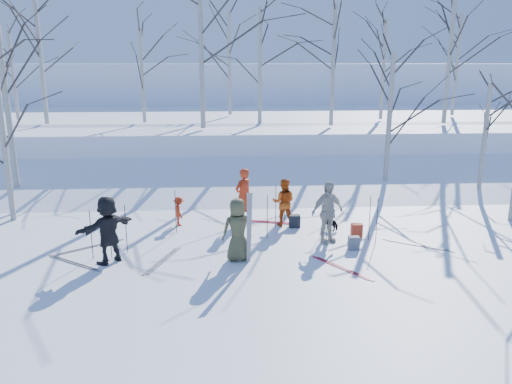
{
  "coord_description": "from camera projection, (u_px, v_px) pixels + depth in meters",
  "views": [
    {
      "loc": [
        -0.87,
        -12.91,
        5.03
      ],
      "look_at": [
        0.0,
        1.5,
        1.3
      ],
      "focal_mm": 35.0,
      "sensor_mm": 36.0,
      "label": 1
    }
  ],
  "objects": [
    {
      "name": "skier_olive_center",
      "position": [
        238.0,
        230.0,
        12.97
      ],
      "size": [
        0.92,
        0.71,
        1.67
      ],
      "primitive_type": "imported",
      "rotation": [
        0.0,
        0.0,
        3.37
      ],
      "color": "#444428",
      "rests_on": "ground"
    },
    {
      "name": "ski_pole_i",
      "position": [
        176.0,
        212.0,
        15.1
      ],
      "size": [
        0.02,
        0.02,
        1.34
      ],
      "primitive_type": "cylinder",
      "color": "black",
      "rests_on": "ground"
    },
    {
      "name": "ski_pair_f",
      "position": [
        90.0,
        247.0,
        14.06
      ],
      "size": [
        2.0,
        2.09,
        0.02
      ],
      "primitive_type": null,
      "rotation": [
        0.0,
        0.0,
        -0.95
      ],
      "color": "silver",
      "rests_on": "ground"
    },
    {
      "name": "backpack_grey",
      "position": [
        354.0,
        243.0,
        13.85
      ],
      "size": [
        0.3,
        0.2,
        0.38
      ],
      "primitive_type": "cube",
      "color": "slate",
      "rests_on": "ground"
    },
    {
      "name": "ski_pole_a",
      "position": [
        276.0,
        206.0,
        15.73
      ],
      "size": [
        0.02,
        0.02,
        1.34
      ],
      "primitive_type": "cylinder",
      "color": "black",
      "rests_on": "ground"
    },
    {
      "name": "birch_edge_a",
      "position": [
        4.0,
        140.0,
        15.88
      ],
      "size": [
        4.31,
        4.31,
        5.31
      ],
      "primitive_type": null,
      "color": "silver",
      "rests_on": "ground"
    },
    {
      "name": "birch_plateau_j",
      "position": [
        142.0,
        76.0,
        24.21
      ],
      "size": [
        3.74,
        3.74,
        4.49
      ],
      "primitive_type": null,
      "color": "silver",
      "rests_on": "snow_plateau"
    },
    {
      "name": "birch_plateau_b",
      "position": [
        201.0,
        35.0,
        21.52
      ],
      "size": [
        6.21,
        6.21,
        8.01
      ],
      "primitive_type": null,
      "color": "silver",
      "rests_on": "snow_plateau"
    },
    {
      "name": "birch_edge_c",
      "position": [
        484.0,
        141.0,
        18.93
      ],
      "size": [
        3.63,
        3.63,
        4.33
      ],
      "primitive_type": null,
      "color": "silver",
      "rests_on": "ground"
    },
    {
      "name": "backpack_dark",
      "position": [
        295.0,
        221.0,
        15.75
      ],
      "size": [
        0.34,
        0.24,
        0.4
      ],
      "primitive_type": "cube",
      "color": "black",
      "rests_on": "ground"
    },
    {
      "name": "birch_plateau_g",
      "position": [
        333.0,
        67.0,
        22.81
      ],
      "size": [
        4.36,
        4.36,
        5.37
      ],
      "primitive_type": null,
      "color": "silver",
      "rests_on": "snow_plateau"
    },
    {
      "name": "ski_pair_b",
      "position": [
        342.0,
        268.0,
        12.62
      ],
      "size": [
        1.98,
        2.09,
        0.02
      ],
      "primitive_type": null,
      "rotation": [
        0.0,
        0.0,
        0.61
      ],
      "color": "red",
      "rests_on": "ground"
    },
    {
      "name": "ski_pole_j",
      "position": [
        267.0,
        217.0,
        14.59
      ],
      "size": [
        0.02,
        0.02,
        1.34
      ],
      "primitive_type": "cylinder",
      "color": "black",
      "rests_on": "ground"
    },
    {
      "name": "ski_pole_d",
      "position": [
        91.0,
        235.0,
        13.09
      ],
      "size": [
        0.02,
        0.02,
        1.34
      ],
      "primitive_type": "cylinder",
      "color": "black",
      "rests_on": "ground"
    },
    {
      "name": "skier_red_north",
      "position": [
        243.0,
        196.0,
        16.07
      ],
      "size": [
        0.77,
        0.76,
        1.79
      ],
      "primitive_type": "imported",
      "rotation": [
        0.0,
        0.0,
        3.89
      ],
      "color": "red",
      "rests_on": "ground"
    },
    {
      "name": "ski_pole_c",
      "position": [
        110.0,
        235.0,
        13.08
      ],
      "size": [
        0.02,
        0.02,
        1.34
      ],
      "primitive_type": "cylinder",
      "color": "black",
      "rests_on": "ground"
    },
    {
      "name": "birch_edge_e",
      "position": [
        389.0,
        126.0,
        19.19
      ],
      "size": [
        4.38,
        4.38,
        5.4
      ],
      "primitive_type": null,
      "color": "silver",
      "rests_on": "ground"
    },
    {
      "name": "ski_pole_e",
      "position": [
        285.0,
        202.0,
        16.15
      ],
      "size": [
        0.02,
        0.02,
        1.34
      ],
      "primitive_type": "cylinder",
      "color": "black",
      "rests_on": "ground"
    },
    {
      "name": "ski_pair_e",
      "position": [
        263.0,
        222.0,
        16.31
      ],
      "size": [
        1.26,
        2.01,
        0.02
      ],
      "primitive_type": null,
      "rotation": [
        0.0,
        0.0,
        1.28
      ],
      "color": "red",
      "rests_on": "ground"
    },
    {
      "name": "birch_plateau_c",
      "position": [
        457.0,
        66.0,
        27.42
      ],
      "size": [
        4.37,
        4.37,
        5.39
      ],
      "primitive_type": null,
      "color": "silver",
      "rests_on": "snow_plateau"
    },
    {
      "name": "ski_pair_c",
      "position": [
        162.0,
        261.0,
        13.08
      ],
      "size": [
        1.39,
        2.03,
        0.02
      ],
      "primitive_type": null,
      "rotation": [
        0.0,
        0.0,
        -0.34
      ],
      "color": "silver",
      "rests_on": "ground"
    },
    {
      "name": "birch_plateau_d",
      "position": [
        13.0,
        76.0,
        25.25
      ],
      "size": [
        3.71,
        3.71,
        4.44
      ],
      "primitive_type": null,
      "color": "silver",
      "rests_on": "snow_plateau"
    },
    {
      "name": "birch_plateau_e",
      "position": [
        229.0,
        64.0,
        27.75
      ],
      "size": [
        4.53,
        4.53,
        5.62
      ],
      "primitive_type": null,
      "color": "silver",
      "rests_on": "snow_plateau"
    },
    {
      "name": "snow_ramp",
      "position": [
        248.0,
        186.0,
        20.52
      ],
      "size": [
        70.0,
        9.49,
        4.12
      ],
      "primitive_type": "cube",
      "rotation": [
        0.3,
        0.0,
        0.0
      ],
      "color": "white",
      "rests_on": "ground"
    },
    {
      "name": "ground",
      "position": [
        259.0,
        251.0,
        13.79
      ],
      "size": [
        120.0,
        120.0,
        0.0
      ],
      "primitive_type": "plane",
      "color": "white",
      "rests_on": "ground"
    },
    {
      "name": "ski_pole_f",
      "position": [
        327.0,
        221.0,
        14.24
      ],
      "size": [
        0.02,
        0.02,
        1.34
      ],
      "primitive_type": "cylinder",
      "color": "black",
      "rests_on": "ground"
    },
    {
      "name": "skier_red_seated",
      "position": [
        179.0,
        211.0,
        15.87
      ],
      "size": [
        0.5,
        0.68,
        0.94
      ],
      "primitive_type": "imported",
      "rotation": [
        0.0,
        0.0,
        1.84
      ],
      "color": "red",
      "rests_on": "ground"
    },
    {
      "name": "skier_cream_east",
      "position": [
        327.0,
        212.0,
        14.28
      ],
      "size": [
        1.14,
        0.85,
        1.8
      ],
      "primitive_type": "imported",
      "rotation": [
        0.0,
        0.0,
        0.44
      ],
      "color": "beige",
      "rests_on": "ground"
    },
    {
      "name": "dog",
      "position": [
        331.0,
        223.0,
        15.48
      ],
      "size": [
        0.57,
        0.5,
        0.45
      ],
      "primitive_type": "imported",
      "rotation": [
        0.0,
        0.0,
        4.09
      ],
      "color": "black",
      "rests_on": "ground"
    },
    {
      "name": "birch_plateau_a",
      "position": [
        450.0,
        52.0,
        23.55
      ],
      "size": [
        5.29,
        5.29,
        6.7
      ],
      "primitive_type": null,
      "color": "silver",
      "rests_on": "snow_plateau"
    },
    {
      "name": "ski_pair_d",
      "position": [
        73.0,
        263.0,
        12.94
      ],
      "size": [
        2.0,
        2.09,
        0.02
      ],
      "primitive_type": null,
      "rotation": [
        0.0,
        0.0,
        0.95
      ],
      "color": "silver",
      "rests_on": "ground"
    },
    {
      "name": "birch_plateau_i",
      "position": [
        40.0,
        51.0,
        23.23
      ],
      "size": [
        5.33,
        5.33,
        6.76
      ],
      "primitive_type": null,
      "color": "silver",
      "rests_on": "snow_plateau"
    },
    {
      "name": "upright_ski_left",
      "position": [
        248.0,
        228.0,
        12.72
      ],
      "size": [
        0.08,
        0.16,
        1.9
      ],
      "primitive_type": "cube",
      "rotation": [
        0.07,
        0.0,
        0.04
      ],
      "color": "silver",
      "rests_on": "ground"
    },
    {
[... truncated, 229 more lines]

